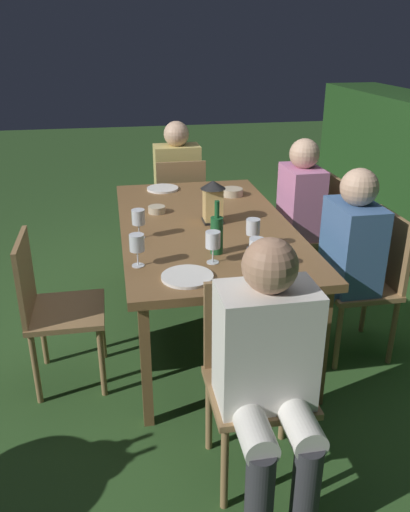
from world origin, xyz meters
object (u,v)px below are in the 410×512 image
(person_in_mustard, at_px, (176,180))
(lantern_centerpiece, at_px, (213,199))
(chair_side_right_a, at_px, (316,228))
(wine_glass_d, at_px, (253,228))
(person_in_cream, at_px, (270,369))
(wine_glass_b, at_px, (137,244))
(green_bottle_on_table, at_px, (217,234))
(bowl_bread, at_px, (232,192))
(chair_head_far, at_px, (255,371))
(wine_glass_e, at_px, (138,218))
(dining_table, at_px, (205,231))
(wine_glass_a, at_px, (257,248))
(chair_side_left_b, at_px, (52,304))
(plate_a, at_px, (163,189))
(plate_b, at_px, (187,277))
(chair_side_right_b, at_px, (369,278))
(wine_glass_c, at_px, (213,241))
(person_in_blue, at_px, (340,257))
(person_in_pink, at_px, (292,210))
(bowl_olives, at_px, (157,209))
(chair_head_near, at_px, (180,204))

(person_in_mustard, distance_m, lantern_centerpiece, 1.40)
(chair_side_right_a, relative_size, wine_glass_d, 5.15)
(person_in_cream, bearing_deg, wine_glass_b, -151.76)
(green_bottle_on_table, bearing_deg, bowl_bread, 162.51)
(person_in_mustard, relative_size, chair_head_far, 1.32)
(wine_glass_e, relative_size, bowl_bread, 1.11)
(lantern_centerpiece, bearing_deg, dining_table, -74.30)
(lantern_centerpiece, relative_size, wine_glass_a, 1.57)
(chair_side_left_b, xyz_separation_m, chair_side_right_a, (-0.85, 1.82, 0.00))
(plate_a, distance_m, plate_b, 1.53)
(dining_table, height_order, plate_a, plate_a)
(chair_side_right_b, height_order, plate_b, chair_side_right_b)
(wine_glass_e, xyz_separation_m, plate_b, (0.57, 0.19, -0.11))
(wine_glass_b, bearing_deg, wine_glass_c, 85.67)
(person_in_blue, relative_size, plate_b, 4.54)
(person_in_cream, distance_m, wine_glass_b, 0.97)
(chair_head_far, height_order, wine_glass_b, wine_glass_b)
(person_in_pink, height_order, bowl_bread, person_in_pink)
(person_in_mustard, height_order, green_bottle_on_table, person_in_mustard)
(chair_side_right_b, height_order, wine_glass_c, wine_glass_c)
(person_in_blue, xyz_separation_m, bowl_olives, (-0.68, -0.99, 0.12))
(chair_side_right_b, distance_m, wine_glass_d, 0.81)
(person_in_blue, distance_m, plate_b, 0.99)
(dining_table, relative_size, person_in_pink, 1.64)
(chair_side_right_a, bearing_deg, chair_side_left_b, -64.94)
(chair_head_near, height_order, person_in_mustard, person_in_mustard)
(person_in_cream, relative_size, wine_glass_d, 6.80)
(person_in_mustard, xyz_separation_m, wine_glass_e, (1.56, -0.41, 0.21))
(chair_side_right_a, bearing_deg, person_in_blue, -12.95)
(person_in_mustard, bearing_deg, plate_b, -5.93)
(wine_glass_b, bearing_deg, wine_glass_a, 74.63)
(chair_side_right_b, bearing_deg, plate_a, -137.94)
(dining_table, bearing_deg, wine_glass_d, 22.37)
(plate_b, height_order, bowl_olives, bowl_olives)
(person_in_cream, distance_m, plate_b, 0.69)
(chair_head_far, distance_m, person_in_cream, 0.25)
(person_in_blue, distance_m, wine_glass_e, 1.17)
(dining_table, distance_m, chair_head_near, 1.21)
(chair_head_near, distance_m, chair_side_left_b, 1.86)
(green_bottle_on_table, bearing_deg, chair_side_right_b, 92.62)
(chair_side_left_b, bearing_deg, wine_glass_c, 79.08)
(wine_glass_a, distance_m, plate_a, 1.53)
(plate_a, distance_m, bowl_olives, 0.54)
(wine_glass_e, height_order, plate_a, wine_glass_e)
(green_bottle_on_table, bearing_deg, wine_glass_e, -126.97)
(person_in_cream, distance_m, person_in_blue, 1.20)
(person_in_mustard, distance_m, person_in_cream, 2.78)
(wine_glass_c, bearing_deg, green_bottle_on_table, 159.74)
(chair_head_far, distance_m, bowl_olives, 1.50)
(person_in_pink, bearing_deg, chair_head_far, -23.79)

